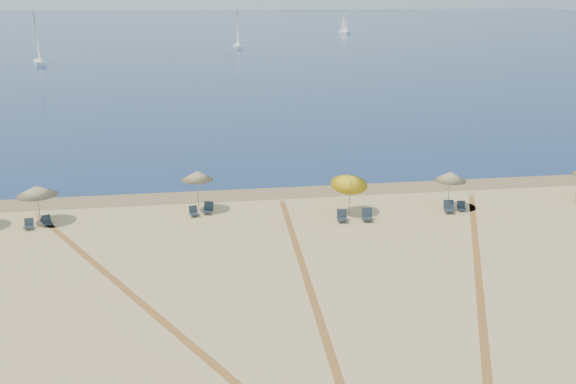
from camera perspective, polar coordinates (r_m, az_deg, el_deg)
name	(u,v)px	position (r m, az deg, el deg)	size (l,w,h in m)	color
ocean	(208,26)	(240.55, -7.38, 14.85)	(500.00, 500.00, 0.00)	#0C2151
wet_sand	(279,192)	(41.54, -0.80, -0.01)	(500.00, 500.00, 0.00)	olive
umbrella_1	(36,191)	(38.31, -22.09, 0.12)	(2.29, 2.29, 2.30)	gray
umbrella_2	(197,175)	(37.73, -8.34, 1.52)	(1.92, 1.92, 2.61)	gray
umbrella_3	(349,180)	(37.06, 5.65, 1.06)	(2.23, 2.29, 2.68)	gray
umbrella_4	(450,176)	(39.11, 14.68, 1.40)	(1.96, 1.96, 2.41)	gray
chair_1	(29,225)	(38.06, -22.70, -2.77)	(0.52, 0.60, 0.60)	#1A232B
chair_2	(47,221)	(38.22, -21.26, -2.51)	(0.68, 0.72, 0.60)	#1A232B
chair_3	(194,212)	(37.52, -8.65, -1.80)	(0.64, 0.70, 0.61)	#1A232B
chair_4	(208,208)	(37.84, -7.35, -1.51)	(0.77, 0.83, 0.70)	#1A232B
chair_5	(342,216)	(36.36, 4.99, -2.24)	(0.66, 0.75, 0.70)	#1A232B
chair_6	(367,215)	(36.62, 7.27, -2.15)	(0.73, 0.82, 0.73)	#1A232B
chair_7	(449,207)	(38.93, 14.56, -1.37)	(0.72, 0.81, 0.74)	#1A232B
chair_8	(461,207)	(39.44, 15.63, -1.30)	(0.57, 0.65, 0.59)	#1A232B
sailboat_0	(38,48)	(123.42, -21.97, 12.13)	(3.45, 6.49, 9.39)	white
sailboat_1	(238,36)	(148.37, -4.64, 14.09)	(1.95, 6.18, 9.07)	white
sailboat_2	(344,25)	(201.43, 5.18, 14.98)	(2.95, 5.28, 7.65)	white
tire_tracks	(313,297)	(27.73, 2.34, -9.64)	(53.08, 39.45, 0.00)	tan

